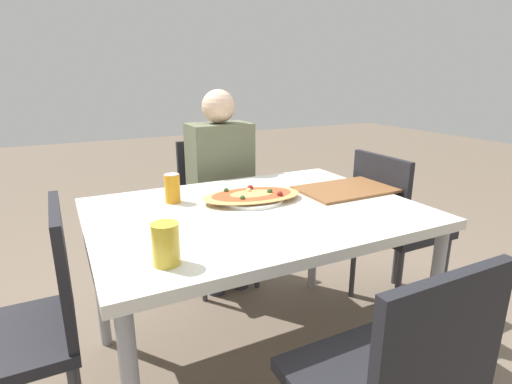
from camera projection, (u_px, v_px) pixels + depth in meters
name	position (u px, v px, depth m)	size (l,w,h in m)	color
ground_plane	(256.00, 358.00, 1.85)	(14.00, 14.00, 0.00)	#6B5B4C
dining_table	(256.00, 223.00, 1.66)	(1.32, 0.97, 0.73)	silver
chair_far_seated	(215.00, 202.00, 2.46)	(0.40, 0.40, 0.88)	black
chair_side_left	(29.00, 322.00, 1.27)	(0.40, 0.40, 0.88)	black
chair_side_right	(393.00, 222.00, 2.13)	(0.40, 0.40, 0.88)	black
person_seated	(221.00, 177.00, 2.31)	(0.35, 0.25, 1.19)	#2D2D38
pizza_main	(252.00, 196.00, 1.74)	(0.47, 0.30, 0.05)	white
soda_can	(172.00, 188.00, 1.71)	(0.07, 0.07, 0.12)	orange
drink_glass	(166.00, 244.00, 1.14)	(0.08, 0.08, 0.13)	gold
serving_tray	(346.00, 189.00, 1.90)	(0.45, 0.29, 0.01)	brown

